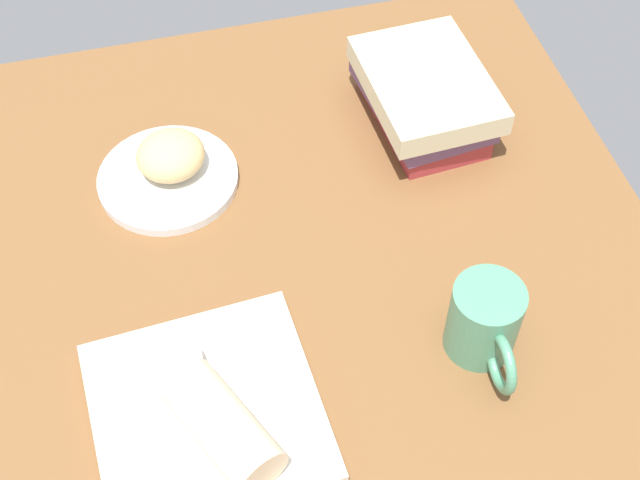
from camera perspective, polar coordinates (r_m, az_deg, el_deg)
The scene contains 8 objects.
dining_table at distance 110.18cm, azimuth 0.51°, elevation -4.49°, with size 110.00×90.00×4.00cm, color brown.
round_plate at distance 121.70cm, azimuth -9.86°, elevation 3.95°, with size 19.17×19.17×1.40cm, color white.
scone_pastry at distance 119.96cm, azimuth -9.71°, elevation 5.46°, with size 9.39×9.10×5.34cm, color tan.
square_plate at distance 100.74cm, azimuth -7.38°, elevation -11.00°, with size 25.01×25.01×1.60cm, color silver.
sauce_cup at distance 101.42cm, azimuth -9.00°, elevation -7.98°, with size 4.94×4.94×2.74cm.
breakfast_wrap at distance 95.24cm, azimuth -6.35°, elevation -11.99°, with size 6.38×6.38×14.35cm, color beige.
book_stack at distance 125.85cm, azimuth 6.80°, elevation 9.28°, with size 23.52×17.08×9.49cm.
coffee_mug at distance 102.34cm, azimuth 10.72°, elevation -5.27°, with size 13.73×8.38×10.17cm.
Camera 1 is at (-58.35, 16.07, 94.07)cm, focal length 49.13 mm.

